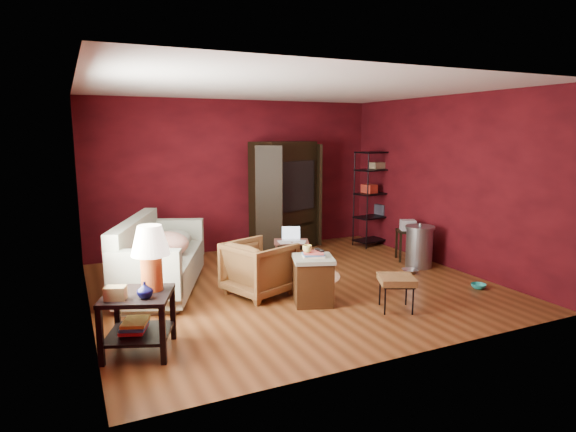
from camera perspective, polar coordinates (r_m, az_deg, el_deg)
name	(u,v)px	position (r m, az deg, el deg)	size (l,w,h in m)	color
room	(292,190)	(6.75, 0.46, 3.06)	(5.54, 5.04, 2.84)	brown
sofa	(159,265)	(7.00, -15.09, -5.61)	(1.92, 0.56, 0.75)	gray
armchair	(259,265)	(6.62, -3.42, -5.86)	(0.80, 0.75, 0.82)	black
pet_bowl_steel	(410,265)	(7.91, 14.28, -5.71)	(0.24, 0.06, 0.24)	silver
pet_bowl_turquoise	(479,281)	(7.45, 21.68, -7.20)	(0.21, 0.07, 0.21)	teal
vase	(145,290)	(4.91, -16.61, -8.44)	(0.16, 0.16, 0.16)	#0B0C3A
mug	(307,248)	(6.14, 2.31, -3.80)	(0.12, 0.10, 0.12)	#FFF27C
side_table	(144,277)	(5.08, -16.65, -6.91)	(0.84, 0.84, 1.29)	black
sofa_cushions	(158,259)	(6.97, -15.20, -4.96)	(1.65, 2.41, 0.94)	gray
hamper	(313,279)	(6.30, 2.99, -7.50)	(0.65, 0.65, 0.71)	#492810
footstool	(397,281)	(6.20, 12.75, -7.50)	(0.57, 0.57, 0.44)	black
rug_round	(297,276)	(7.53, 1.06, -7.10)	(1.66, 1.66, 0.01)	beige
rug_oriental	(278,272)	(7.68, -1.16, -6.68)	(1.48, 1.16, 0.01)	#4E1C15
laptop_desk	(291,244)	(7.80, 0.38, -3.32)	(0.66, 0.58, 0.69)	brown
tv_armoire	(285,194)	(9.07, -0.39, 2.63)	(1.51, 1.17, 2.04)	black
wire_shelving	(377,194)	(9.63, 10.51, 2.60)	(0.96, 0.55, 1.85)	black
small_stand	(408,230)	(8.59, 14.01, -1.65)	(0.47, 0.47, 0.71)	black
trash_can	(419,246)	(8.24, 15.29, -3.49)	(0.61, 0.61, 0.75)	#909497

